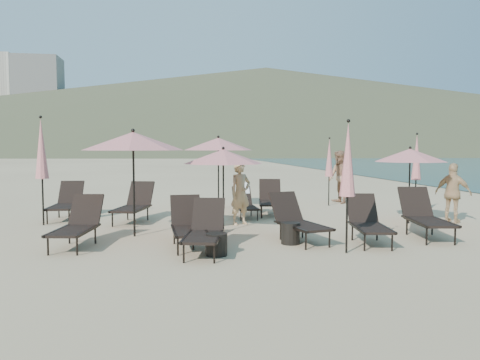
{
  "coord_description": "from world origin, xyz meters",
  "views": [
    {
      "loc": [
        -3.08,
        -9.13,
        1.99
      ],
      "look_at": [
        -1.22,
        3.5,
        1.1
      ],
      "focal_mm": 35.0,
      "sensor_mm": 36.0,
      "label": 1
    }
  ],
  "objects": [
    {
      "name": "ground",
      "position": [
        0.0,
        0.0,
        0.0
      ],
      "size": [
        800.0,
        800.0,
        0.0
      ],
      "primitive_type": "plane",
      "color": "#D6BA8C",
      "rests_on": "ground"
    },
    {
      "name": "volcanic_headland",
      "position": [
        71.37,
        302.62,
        26.49
      ],
      "size": [
        690.0,
        690.0,
        55.0
      ],
      "color": "brown",
      "rests_on": "ground"
    },
    {
      "name": "hotel_skyline",
      "position": [
        -93.62,
        271.21,
        24.18
      ],
      "size": [
        109.0,
        82.0,
        55.0
      ],
      "color": "beige",
      "rests_on": "ground"
    },
    {
      "name": "lounger_0",
      "position": [
        -4.96,
        0.56,
        0.46
      ],
      "size": [
        0.9,
        1.8,
        0.99
      ],
      "rotation": [
        0.0,
        0.0,
        -0.15
      ],
      "color": "black",
      "rests_on": "ground"
    },
    {
      "name": "lounger_1",
      "position": [
        -2.76,
        0.25,
        0.46
      ],
      "size": [
        0.74,
        1.73,
        0.97
      ],
      "rotation": [
        0.0,
        0.0,
        0.06
      ],
      "color": "black",
      "rests_on": "ground"
    },
    {
      "name": "lounger_2",
      "position": [
        -2.47,
        -0.4,
        0.45
      ],
      "size": [
        0.97,
        1.78,
        0.97
      ],
      "rotation": [
        0.0,
        0.0,
        -0.2
      ],
      "color": "black",
      "rests_on": "ground"
    },
    {
      "name": "lounger_3",
      "position": [
        -0.44,
        0.42,
        0.46
      ],
      "size": [
        1.05,
        1.83,
        0.99
      ],
      "rotation": [
        0.0,
        0.0,
        0.24
      ],
      "color": "black",
      "rests_on": "ground"
    },
    {
      "name": "lounger_4",
      "position": [
        0.97,
        0.04,
        0.45
      ],
      "size": [
        0.9,
        1.76,
        0.97
      ],
      "rotation": [
        0.0,
        0.0,
        -0.16
      ],
      "color": "black",
      "rests_on": "ground"
    },
    {
      "name": "lounger_5",
      "position": [
        2.46,
        0.43,
        0.5
      ],
      "size": [
        0.97,
        1.93,
        1.06
      ],
      "rotation": [
        0.0,
        0.0,
        -0.15
      ],
      "color": "black",
      "rests_on": "ground"
    },
    {
      "name": "lounger_6",
      "position": [
        -5.99,
        4.36,
        0.48
      ],
      "size": [
        0.75,
        1.8,
        1.02
      ],
      "rotation": [
        0.0,
        0.0,
        -0.04
      ],
      "color": "black",
      "rests_on": "ground"
    },
    {
      "name": "lounger_7",
      "position": [
        -4.08,
        3.6,
        0.48
      ],
      "size": [
        1.11,
        1.91,
        1.04
      ],
      "rotation": [
        0.0,
        0.0,
        -0.25
      ],
      "color": "black",
      "rests_on": "ground"
    },
    {
      "name": "lounger_8",
      "position": [
        -1.03,
        4.01,
        0.45
      ],
      "size": [
        0.59,
        1.52,
        0.94
      ],
      "rotation": [
        0.0,
        0.0,
        0.02
      ],
      "color": "black",
      "rests_on": "ground"
    },
    {
      "name": "lounger_9",
      "position": [
        -0.17,
        4.43,
        0.47
      ],
      "size": [
        0.96,
        1.84,
        1.01
      ],
      "rotation": [
        0.0,
        0.0,
        -0.18
      ],
      "color": "black",
      "rests_on": "ground"
    },
    {
      "name": "umbrella_open_0",
      "position": [
        -3.91,
        1.47,
        2.13
      ],
      "size": [
        2.24,
        2.24,
        2.41
      ],
      "color": "black",
      "rests_on": "ground"
    },
    {
      "name": "umbrella_open_1",
      "position": [
        -1.88,
        1.75,
        1.78
      ],
      "size": [
        1.87,
        1.87,
        2.01
      ],
      "color": "black",
      "rests_on": "ground"
    },
    {
      "name": "umbrella_open_2",
      "position": [
        3.06,
        2.25,
        1.79
      ],
      "size": [
        1.88,
        1.88,
        2.02
      ],
      "color": "black",
      "rests_on": "ground"
    },
    {
      "name": "umbrella_open_3",
      "position": [
        -1.58,
        5.85,
        2.1
      ],
      "size": [
        2.21,
        2.21,
        2.37
      ],
      "color": "black",
      "rests_on": "ground"
    },
    {
      "name": "umbrella_closed_0",
      "position": [
        0.18,
        -0.8,
        1.75
      ],
      "size": [
        0.29,
        0.29,
        2.52
      ],
      "color": "black",
      "rests_on": "ground"
    },
    {
      "name": "umbrella_closed_1",
      "position": [
        4.05,
        3.71,
        1.69
      ],
      "size": [
        0.28,
        0.28,
        2.42
      ],
      "color": "black",
      "rests_on": "ground"
    },
    {
      "name": "umbrella_closed_2",
      "position": [
        -6.34,
        3.36,
        1.95
      ],
      "size": [
        0.33,
        0.33,
        2.8
      ],
      "color": "black",
      "rests_on": "ground"
    },
    {
      "name": "umbrella_closed_3",
      "position": [
        2.25,
        6.19,
        1.63
      ],
      "size": [
        0.27,
        0.27,
        2.34
      ],
      "color": "black",
      "rests_on": "ground"
    },
    {
      "name": "side_table_0",
      "position": [
        -2.27,
        -0.65,
        0.21
      ],
      "size": [
        0.4,
        0.4,
        0.41
      ],
      "primitive_type": "cylinder",
      "color": "black",
      "rests_on": "ground"
    },
    {
      "name": "side_table_1",
      "position": [
        -0.66,
        0.16,
        0.22
      ],
      "size": [
        0.39,
        0.39,
        0.44
      ],
      "primitive_type": "cylinder",
      "color": "black",
      "rests_on": "ground"
    },
    {
      "name": "beachgoer_a",
      "position": [
        -1.32,
        2.74,
        0.81
      ],
      "size": [
        0.71,
        0.61,
        1.63
      ],
      "primitive_type": "imported",
      "rotation": [
        0.0,
        0.0,
        0.46
      ],
      "color": "tan",
      "rests_on": "ground"
    },
    {
      "name": "beachgoer_b",
      "position": [
        2.85,
        6.81,
        0.94
      ],
      "size": [
        0.8,
        0.98,
        1.89
      ],
      "primitive_type": "imported",
      "rotation": [
        0.0,
        0.0,
        -1.48
      ],
      "color": "#AC7959",
      "rests_on": "ground"
    },
    {
      "name": "beachgoer_c",
      "position": [
        4.25,
        2.16,
        0.79
      ],
      "size": [
        0.87,
        0.97,
        1.58
      ],
      "primitive_type": "imported",
      "rotation": [
        0.0,
        0.0,
        2.23
      ],
      "color": "tan",
      "rests_on": "ground"
    }
  ]
}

